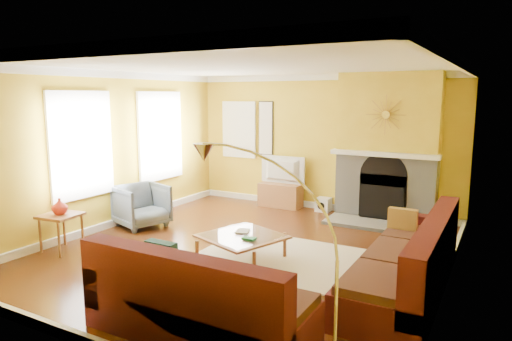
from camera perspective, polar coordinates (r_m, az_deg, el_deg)
The scene contains 27 objects.
floor at distance 6.87m, azimuth -1.20°, elevation -10.14°, with size 5.50×6.00×0.02m, color #5C2E13.
ceiling at distance 6.49m, azimuth -1.28°, elevation 13.12°, with size 5.50×6.00×0.02m, color white.
wall_back at distance 9.25m, azimuth 8.21°, elevation 3.46°, with size 5.50×0.02×2.70m, color gold.
wall_front at distance 4.27m, azimuth -22.10°, elevation -3.95°, with size 5.50×0.02×2.70m, color gold.
wall_left at distance 8.28m, azimuth -18.00°, elevation 2.42°, with size 0.02×6.00×2.70m, color gold.
wall_right at distance 5.70m, azimuth 23.51°, elevation -0.85°, with size 0.02×6.00×2.70m, color gold.
baseboard at distance 6.85m, azimuth -1.20°, elevation -9.59°, with size 5.50×6.00×0.12m, color white, non-canonical shape.
crown_molding at distance 6.49m, azimuth -1.28°, elevation 12.50°, with size 5.50×6.00×0.12m, color white, non-canonical shape.
window_left_near at distance 9.17m, azimuth -11.93°, elevation 4.24°, with size 0.06×1.22×1.72m, color white.
window_left_far at distance 7.84m, azimuth -21.05°, elevation 2.99°, with size 0.06×1.22×1.72m, color white.
window_back at distance 10.02m, azimuth -2.11°, elevation 5.14°, with size 0.82×0.06×1.22m, color white.
wall_art at distance 9.71m, azimuth 1.22°, elevation 5.30°, with size 0.34×0.04×1.14m, color white.
fireplace at distance 8.66m, azimuth 16.08°, elevation 2.80°, with size 1.80×0.40×2.70m, color gray, non-canonical shape.
mantel at distance 8.44m, azimuth 15.68°, elevation 1.97°, with size 1.92×0.22×0.08m, color white.
hearth at distance 8.38m, azimuth 14.82°, elevation -6.56°, with size 1.80×0.70×0.06m, color gray.
sunburst at distance 8.40m, azimuth 15.91°, elevation 6.72°, with size 0.70×0.04×0.70m, color olive, non-canonical shape.
rug at distance 6.61m, azimuth 3.52°, elevation -10.80°, with size 2.40×1.80×0.02m, color beige.
sectional_sofa at distance 5.53m, azimuth 5.74°, elevation -10.04°, with size 3.05×3.81×0.90m, color #4F191A, non-canonical shape.
coffee_table at distance 6.40m, azimuth -1.76°, elevation -9.71°, with size 0.98×0.98×0.39m, color white, non-canonical shape.
media_console at distance 9.49m, azimuth 3.08°, elevation -3.09°, with size 0.88×0.40×0.48m, color #966036.
tv at distance 9.39m, azimuth 3.10°, elevation 0.04°, with size 0.98×0.13×0.57m, color black.
subwoofer at distance 9.22m, azimuth 8.44°, elevation -4.23°, with size 0.27×0.27×0.27m, color white.
armchair at distance 8.28m, azimuth -14.13°, elevation -4.28°, with size 0.80×0.82×0.75m, color slate.
side_table at distance 7.38m, azimuth -23.13°, elevation -7.16°, with size 0.51×0.51×0.56m, color #966036, non-canonical shape.
vase at distance 7.28m, azimuth -23.33°, elevation -4.13°, with size 0.23×0.23×0.24m, color red.
book at distance 6.49m, azimuth -2.45°, elevation -7.53°, with size 0.18×0.24×0.02m, color white.
arc_lamp at distance 3.54m, azimuth 1.94°, elevation -12.70°, with size 1.23×0.36×1.90m, color silver, non-canonical shape.
Camera 1 is at (3.27, -5.60, 2.28)m, focal length 32.00 mm.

